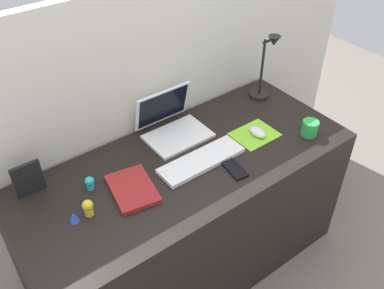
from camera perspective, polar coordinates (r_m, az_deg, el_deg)
ground_plane at (r=2.49m, az=-0.60°, el=-15.31°), size 6.00×6.00×0.00m
back_wall at (r=2.19m, az=-6.54°, el=2.33°), size 2.78×0.05×1.44m
desk at (r=2.20m, az=-0.66°, el=-9.68°), size 1.58×0.67×0.74m
laptop at (r=2.08m, az=-2.78°, el=2.89°), size 0.30×0.26×0.21m
keyboard at (r=1.93m, az=1.27°, el=-2.12°), size 0.41×0.13×0.02m
mousepad at (r=2.11m, az=8.29°, el=1.32°), size 0.21×0.17×0.00m
mouse at (r=2.10m, az=8.69°, el=1.63°), size 0.06×0.10×0.03m
cell_phone at (r=1.90m, az=5.70°, el=-3.29°), size 0.08×0.14×0.01m
desk_lamp at (r=2.30m, az=9.71°, el=9.86°), size 0.11×0.15×0.37m
notebook_pad at (r=1.82m, az=-7.88°, el=-5.82°), size 0.21×0.27×0.02m
picture_frame at (r=1.87m, az=-20.90°, el=-4.29°), size 0.12×0.02×0.15m
coffee_mug at (r=2.15m, az=15.34°, el=2.11°), size 0.08×0.08×0.08m
toy_figurine_yellow at (r=1.73m, az=-13.61°, el=-8.09°), size 0.04×0.04×0.07m
toy_figurine_cyan at (r=1.84m, az=-13.39°, el=-4.95°), size 0.04×0.04×0.06m
toy_figurine_blue at (r=1.74m, az=-15.39°, el=-9.24°), size 0.04×0.04×0.04m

